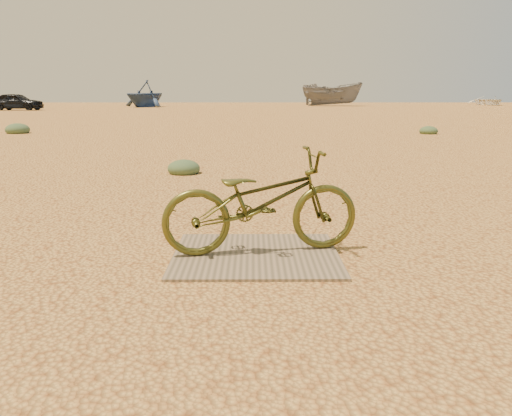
{
  "coord_description": "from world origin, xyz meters",
  "views": [
    {
      "loc": [
        -0.58,
        -4.24,
        1.33
      ],
      "look_at": [
        -0.55,
        -0.32,
        0.41
      ],
      "focal_mm": 35.0,
      "sensor_mm": 36.0,
      "label": 1
    }
  ],
  "objects_px": {
    "plywood_board": "(256,255)",
    "bicycle": "(262,201)",
    "boat_far_left": "(145,93)",
    "boat_mid_right": "(332,94)",
    "boat_far_right": "(489,100)",
    "boat_near_left": "(5,101)",
    "car": "(17,102)"
  },
  "relations": [
    {
      "from": "plywood_board",
      "to": "bicycle",
      "type": "xyz_separation_m",
      "value": [
        0.05,
        0.06,
        0.44
      ]
    },
    {
      "from": "boat_far_left",
      "to": "boat_mid_right",
      "type": "distance_m",
      "value": 17.46
    },
    {
      "from": "plywood_board",
      "to": "boat_far_right",
      "type": "height_order",
      "value": "boat_far_right"
    },
    {
      "from": "boat_near_left",
      "to": "boat_mid_right",
      "type": "bearing_deg",
      "value": -11.98
    },
    {
      "from": "car",
      "to": "boat_near_left",
      "type": "relative_size",
      "value": 0.71
    },
    {
      "from": "bicycle",
      "to": "boat_far_left",
      "type": "xyz_separation_m",
      "value": [
        -9.55,
        41.21,
        0.72
      ]
    },
    {
      "from": "car",
      "to": "boat_mid_right",
      "type": "xyz_separation_m",
      "value": [
        24.9,
        11.26,
        0.48
      ]
    },
    {
      "from": "plywood_board",
      "to": "boat_near_left",
      "type": "bearing_deg",
      "value": 118.07
    },
    {
      "from": "car",
      "to": "boat_far_left",
      "type": "distance_m",
      "value": 10.98
    },
    {
      "from": "plywood_board",
      "to": "bicycle",
      "type": "distance_m",
      "value": 0.45
    },
    {
      "from": "plywood_board",
      "to": "car",
      "type": "height_order",
      "value": "car"
    },
    {
      "from": "bicycle",
      "to": "boat_far_right",
      "type": "xyz_separation_m",
      "value": [
        24.0,
        47.64,
        0.01
      ]
    },
    {
      "from": "boat_far_right",
      "to": "bicycle",
      "type": "bearing_deg",
      "value": -114.79
    },
    {
      "from": "boat_near_left",
      "to": "boat_mid_right",
      "type": "height_order",
      "value": "boat_mid_right"
    },
    {
      "from": "boat_mid_right",
      "to": "plywood_board",
      "type": "bearing_deg",
      "value": 176.12
    },
    {
      "from": "boat_far_left",
      "to": "boat_mid_right",
      "type": "height_order",
      "value": "boat_far_left"
    },
    {
      "from": "car",
      "to": "boat_far_left",
      "type": "bearing_deg",
      "value": -41.93
    },
    {
      "from": "car",
      "to": "boat_far_right",
      "type": "height_order",
      "value": "car"
    },
    {
      "from": "plywood_board",
      "to": "bicycle",
      "type": "relative_size",
      "value": 0.83
    },
    {
      "from": "boat_near_left",
      "to": "boat_far_right",
      "type": "xyz_separation_m",
      "value": [
        45.19,
        8.05,
        -0.07
      ]
    },
    {
      "from": "boat_near_left",
      "to": "boat_far_left",
      "type": "bearing_deg",
      "value": -14.27
    },
    {
      "from": "boat_far_right",
      "to": "boat_mid_right",
      "type": "bearing_deg",
      "value": -168.17
    },
    {
      "from": "boat_far_left",
      "to": "plywood_board",
      "type": "bearing_deg",
      "value": -46.29
    },
    {
      "from": "plywood_board",
      "to": "boat_mid_right",
      "type": "relative_size",
      "value": 0.24
    },
    {
      "from": "bicycle",
      "to": "boat_near_left",
      "type": "height_order",
      "value": "boat_near_left"
    },
    {
      "from": "boat_mid_right",
      "to": "boat_far_right",
      "type": "height_order",
      "value": "boat_mid_right"
    },
    {
      "from": "plywood_board",
      "to": "boat_far_left",
      "type": "height_order",
      "value": "boat_far_left"
    },
    {
      "from": "boat_near_left",
      "to": "boat_far_right",
      "type": "distance_m",
      "value": 45.9
    },
    {
      "from": "boat_mid_right",
      "to": "boat_far_right",
      "type": "distance_m",
      "value": 16.72
    },
    {
      "from": "boat_near_left",
      "to": "bicycle",
      "type": "bearing_deg",
      "value": -84.05
    },
    {
      "from": "boat_far_left",
      "to": "boat_far_right",
      "type": "relative_size",
      "value": 1.01
    },
    {
      "from": "bicycle",
      "to": "boat_far_left",
      "type": "height_order",
      "value": "boat_far_left"
    }
  ]
}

